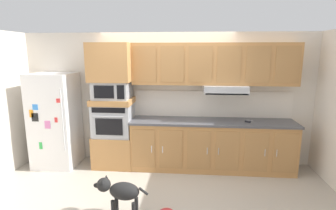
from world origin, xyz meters
TOP-DOWN VIEW (x-y plane):
  - ground_plane at (0.00, 0.00)m, footprint 9.60×9.60m
  - back_kitchen_wall at (0.00, 1.11)m, footprint 6.20×0.12m
  - refrigerator at (-2.07, 0.68)m, footprint 0.76×0.73m
  - oven_base_cabinet at (-0.97, 0.75)m, footprint 0.74×0.62m
  - built_in_oven at (-0.97, 0.75)m, footprint 0.70×0.62m
  - appliance_mid_shelf at (-0.97, 0.75)m, footprint 0.74×0.62m
  - microwave at (-0.97, 0.75)m, footprint 0.64×0.54m
  - appliance_upper_cabinet at (-0.97, 0.75)m, footprint 0.74×0.62m
  - lower_cabinet_run at (0.86, 0.75)m, footprint 2.92×0.63m
  - countertop_slab at (0.86, 0.75)m, footprint 2.96×0.64m
  - backsplash_panel at (0.86, 1.04)m, footprint 2.96×0.02m
  - upper_cabinet_with_hood at (0.87, 0.87)m, footprint 2.92×0.48m
  - screwdriver at (1.48, 0.68)m, footprint 0.16×0.17m
  - dog at (-0.45, -0.83)m, footprint 0.75×0.27m

SIDE VIEW (x-z plane):
  - ground_plane at x=0.00m, z-range 0.00..0.00m
  - oven_base_cabinet at x=-0.97m, z-range 0.00..0.60m
  - dog at x=-0.45m, z-range 0.09..0.62m
  - lower_cabinet_run at x=0.86m, z-range 0.00..0.88m
  - refrigerator at x=-2.07m, z-range 0.00..1.76m
  - countertop_slab at x=0.86m, z-range 0.88..0.92m
  - built_in_oven at x=-0.97m, z-range 0.60..1.20m
  - screwdriver at x=1.48m, z-range 0.92..0.95m
  - backsplash_panel at x=0.86m, z-range 0.92..1.42m
  - back_kitchen_wall at x=0.00m, z-range 0.00..2.50m
  - appliance_mid_shelf at x=-0.97m, z-range 1.20..1.30m
  - microwave at x=-0.97m, z-range 1.30..1.62m
  - upper_cabinet_with_hood at x=0.87m, z-range 1.46..2.34m
  - appliance_upper_cabinet at x=-0.97m, z-range 1.62..2.30m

